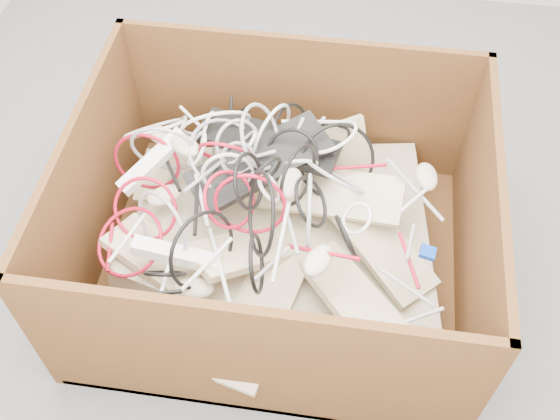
# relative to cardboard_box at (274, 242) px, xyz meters

# --- Properties ---
(ground) EXTENTS (3.00, 3.00, 0.00)m
(ground) POSITION_rel_cardboard_box_xyz_m (-0.02, 0.19, -0.15)
(ground) COLOR #57575A
(ground) RESTS_ON ground
(cardboard_box) EXTENTS (1.24, 1.03, 0.61)m
(cardboard_box) POSITION_rel_cardboard_box_xyz_m (0.00, 0.00, 0.00)
(cardboard_box) COLOR #3C1B0F
(cardboard_box) RESTS_ON ground
(keyboard_pile) EXTENTS (1.07, 0.94, 0.33)m
(keyboard_pile) POSITION_rel_cardboard_box_xyz_m (0.01, 0.01, 0.13)
(keyboard_pile) COLOR #C9B58D
(keyboard_pile) RESTS_ON cardboard_box
(mice_scatter) EXTENTS (1.01, 0.80, 0.22)m
(mice_scatter) POSITION_rel_cardboard_box_xyz_m (-0.05, -0.04, 0.20)
(mice_scatter) COLOR beige
(mice_scatter) RESTS_ON keyboard_pile
(power_strip_left) EXTENTS (0.20, 0.24, 0.11)m
(power_strip_left) POSITION_rel_cardboard_box_xyz_m (-0.40, 0.10, 0.23)
(power_strip_left) COLOR white
(power_strip_left) RESTS_ON keyboard_pile
(power_strip_right) EXTENTS (0.26, 0.06, 0.09)m
(power_strip_right) POSITION_rel_cardboard_box_xyz_m (-0.25, -0.23, 0.21)
(power_strip_right) COLOR white
(power_strip_right) RESTS_ON keyboard_pile
(vga_plug) EXTENTS (0.05, 0.05, 0.03)m
(vga_plug) POSITION_rel_cardboard_box_xyz_m (0.47, -0.11, 0.21)
(vga_plug) COLOR #0B36B2
(vga_plug) RESTS_ON keyboard_pile
(cable_tangle) EXTENTS (1.13, 0.86, 0.46)m
(cable_tangle) POSITION_rel_cardboard_box_xyz_m (-0.11, 0.06, 0.25)
(cable_tangle) COLOR black
(cable_tangle) RESTS_ON keyboard_pile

